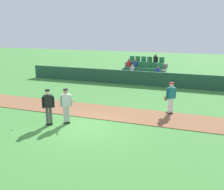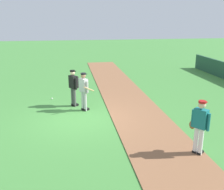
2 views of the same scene
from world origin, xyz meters
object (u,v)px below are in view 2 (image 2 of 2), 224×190
at_px(umpire_home_plate, 73,86).
at_px(baseball, 52,98).
at_px(batter_grey_jersey, 84,90).
at_px(runner_teal_jersey, 200,126).

bearing_deg(umpire_home_plate, baseball, -138.52).
relative_size(batter_grey_jersey, runner_teal_jersey, 1.00).
relative_size(batter_grey_jersey, baseball, 23.78).
height_order(batter_grey_jersey, runner_teal_jersey, same).
bearing_deg(runner_teal_jersey, baseball, -143.71).
xyz_separation_m(umpire_home_plate, baseball, (-1.28, -1.13, -0.96)).
relative_size(runner_teal_jersey, baseball, 23.78).
distance_m(umpire_home_plate, baseball, 1.96).
distance_m(umpire_home_plate, runner_teal_jersey, 6.43).
relative_size(umpire_home_plate, baseball, 23.78).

